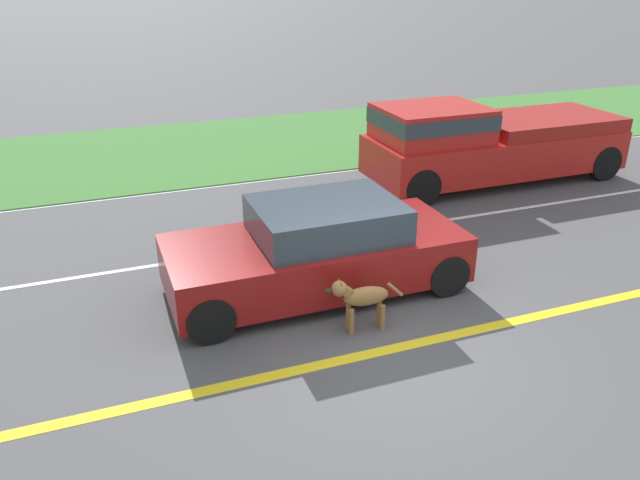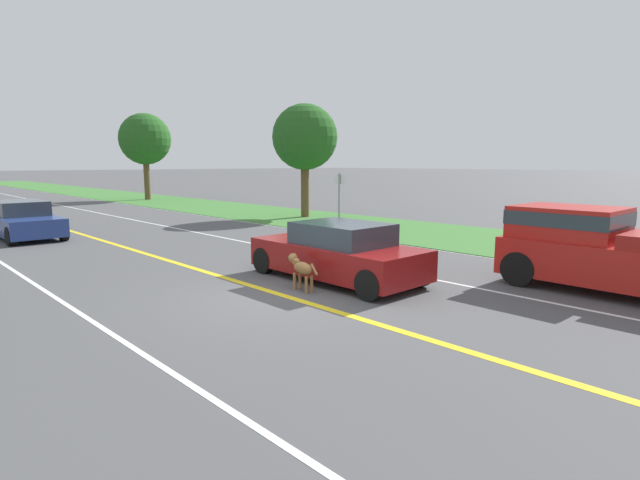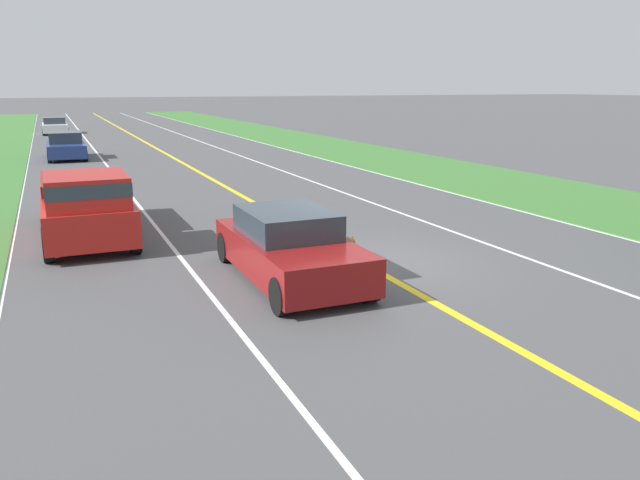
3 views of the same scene
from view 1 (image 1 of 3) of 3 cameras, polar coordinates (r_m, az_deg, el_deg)
ground_plane at (r=8.09m, az=6.80°, el=-9.83°), size 400.00×400.00×0.00m
centre_divider_line at (r=8.09m, az=6.80°, el=-9.80°), size 0.18×160.00×0.01m
lane_edge_line_right at (r=14.03m, az=-6.35°, el=5.31°), size 0.14×160.00×0.01m
lane_dash_same_dir at (r=10.91m, az=-1.58°, el=-0.21°), size 0.10×160.00×0.01m
grass_verge_right at (r=16.83m, az=-9.03°, el=8.39°), size 6.00×160.00×0.03m
ego_car at (r=9.11m, az=-0.20°, el=-0.93°), size 1.87×4.32×1.36m
dog at (r=8.18m, az=3.68°, el=-5.22°), size 0.28×1.09×0.78m
pickup_truck at (r=14.25m, az=14.90°, el=8.71°), size 2.02×5.71×1.77m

